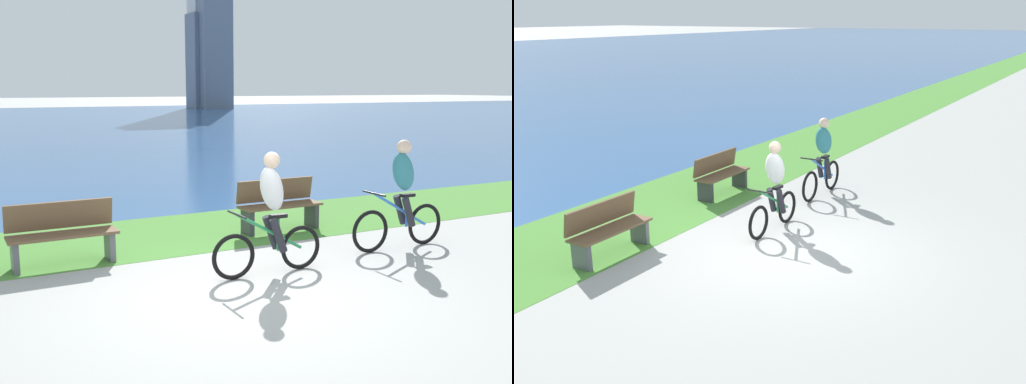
# 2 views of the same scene
# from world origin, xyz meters

# --- Properties ---
(ground_plane) EXTENTS (300.00, 300.00, 0.00)m
(ground_plane) POSITION_xyz_m (0.00, 0.00, 0.00)
(ground_plane) COLOR #9E9E99
(grass_strip_bayside) EXTENTS (120.00, 2.86, 0.01)m
(grass_strip_bayside) POSITION_xyz_m (0.00, 3.46, 0.00)
(grass_strip_bayside) COLOR #478433
(grass_strip_bayside) RESTS_ON ground
(cyclist_lead) EXTENTS (1.65, 0.52, 1.66)m
(cyclist_lead) POSITION_xyz_m (0.81, 0.68, 0.83)
(cyclist_lead) COLOR black
(cyclist_lead) RESTS_ON ground
(cyclist_trailing) EXTENTS (1.75, 0.52, 1.70)m
(cyclist_trailing) POSITION_xyz_m (3.25, 0.90, 0.84)
(cyclist_trailing) COLOR black
(cyclist_trailing) RESTS_ON ground
(bench_near_path) EXTENTS (1.50, 0.47, 0.90)m
(bench_near_path) POSITION_xyz_m (-1.59, 2.43, 0.45)
(bench_near_path) COLOR brown
(bench_near_path) RESTS_ON ground
(bench_far_along_path) EXTENTS (1.50, 0.47, 0.90)m
(bench_far_along_path) POSITION_xyz_m (2.19, 2.86, 0.45)
(bench_far_along_path) COLOR brown
(bench_far_along_path) RESTS_ON ground
(city_skyline_far_shore) EXTENTS (55.99, 9.72, 27.96)m
(city_skyline_far_shore) POSITION_xyz_m (14.56, 62.30, 10.05)
(city_skyline_far_shore) COLOR slate
(city_skyline_far_shore) RESTS_ON ground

